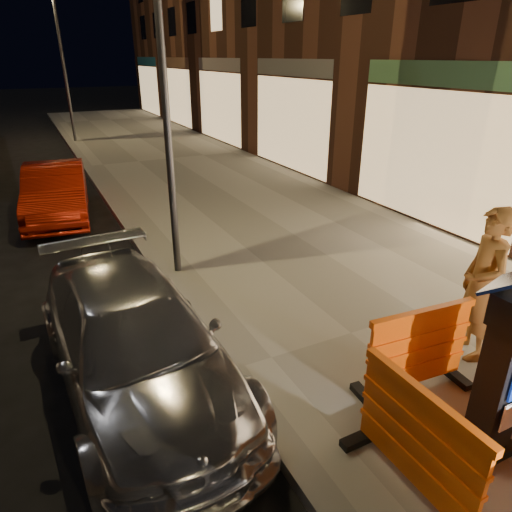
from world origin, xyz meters
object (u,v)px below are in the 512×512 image
barrier_kerbside (416,441)px  man (483,285)px  parking_kiosk (503,369)px  car_red (61,217)px  barrier_back (418,351)px  car_silver (141,385)px

barrier_kerbside → man: (2.12, 1.16, 0.45)m
parking_kiosk → barrier_kerbside: 1.04m
car_red → barrier_back: bearing=-64.6°
barrier_back → man: (1.17, 0.21, 0.45)m
parking_kiosk → barrier_kerbside: bearing=-178.7°
barrier_back → barrier_kerbside: bearing=-130.7°
parking_kiosk → barrier_back: 1.04m
car_silver → parking_kiosk: bearing=-46.2°
barrier_kerbside → car_silver: (-1.77, 2.58, -0.67)m
barrier_back → car_silver: 3.24m
parking_kiosk → man: man is taller
barrier_kerbside → man: man is taller
car_silver → car_red: bearing=89.5°
barrier_kerbside → car_red: size_ratio=0.35×
barrier_back → parking_kiosk: bearing=-85.7°
car_silver → man: 4.28m
barrier_kerbside → car_red: bearing=11.1°
barrier_back → barrier_kerbside: size_ratio=1.00×
parking_kiosk → car_silver: (-2.72, 2.58, -1.09)m
barrier_kerbside → car_silver: 3.20m
car_red → man: 9.55m
parking_kiosk → man: 1.65m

